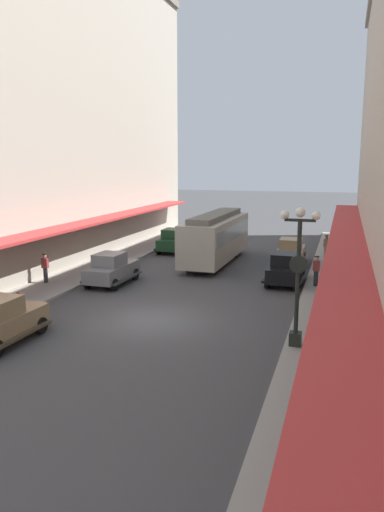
{
  "coord_description": "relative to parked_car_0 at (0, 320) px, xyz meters",
  "views": [
    {
      "loc": [
        7.88,
        -19.43,
        6.89
      ],
      "look_at": [
        0.0,
        6.0,
        1.8
      ],
      "focal_mm": 34.53,
      "sensor_mm": 36.0,
      "label": 1
    }
  ],
  "objects": [
    {
      "name": "sidewalk_left",
      "position": [
        -3.0,
        4.34,
        -0.87
      ],
      "size": [
        3.0,
        60.0,
        0.15
      ],
      "primitive_type": "cube",
      "color": "#99968E",
      "rests_on": "ground"
    },
    {
      "name": "fire_hydrant",
      "position": [
        -1.85,
        3.57,
        -0.38
      ],
      "size": [
        0.24,
        0.24,
        0.82
      ],
      "color": "#B21E19",
      "rests_on": "sidewalk_left"
    },
    {
      "name": "pedestrian_0",
      "position": [
        12.58,
        4.93,
        0.05
      ],
      "size": [
        0.36,
        0.24,
        1.64
      ],
      "color": "#2D2D33",
      "rests_on": "sidewalk_right"
    },
    {
      "name": "parked_car_2",
      "position": [
        9.38,
        12.74,
        0.0
      ],
      "size": [
        2.26,
        4.3,
        1.84
      ],
      "color": "black",
      "rests_on": "ground"
    },
    {
      "name": "sidewalk_right",
      "position": [
        12.0,
        4.34,
        -0.87
      ],
      "size": [
        3.0,
        60.0,
        0.15
      ],
      "primitive_type": "cube",
      "color": "#99968E",
      "rests_on": "ground"
    },
    {
      "name": "ground_plane",
      "position": [
        4.5,
        4.34,
        -0.94
      ],
      "size": [
        200.0,
        200.0,
        0.0
      ],
      "primitive_type": "plane",
      "color": "#424244"
    },
    {
      "name": "lamp_post_with_clock",
      "position": [
        10.9,
        2.75,
        2.04
      ],
      "size": [
        1.42,
        0.44,
        5.16
      ],
      "color": "black",
      "rests_on": "sidewalk_right"
    },
    {
      "name": "streetcar",
      "position": [
        4.03,
        17.4,
        0.96
      ],
      "size": [
        2.66,
        9.64,
        3.46
      ],
      "color": "#ADA899",
      "rests_on": "ground"
    },
    {
      "name": "parked_car_3",
      "position": [
        9.08,
        18.26,
        0.0
      ],
      "size": [
        2.23,
        4.29,
        1.84
      ],
      "color": "#997F5B",
      "rests_on": "ground"
    },
    {
      "name": "parked_car_4",
      "position": [
        -0.11,
        20.53,
        0.0
      ],
      "size": [
        2.22,
        4.29,
        1.84
      ],
      "color": "#193D23",
      "rests_on": "ground"
    },
    {
      "name": "pedestrian_1",
      "position": [
        11.3,
        20.47,
        0.07
      ],
      "size": [
        0.36,
        0.28,
        1.67
      ],
      "color": "slate",
      "rests_on": "sidewalk_right"
    },
    {
      "name": "pedestrian_3",
      "position": [
        11.1,
        12.21,
        0.07
      ],
      "size": [
        0.36,
        0.28,
        1.67
      ],
      "color": "#2D2D33",
      "rests_on": "sidewalk_right"
    },
    {
      "name": "parked_car_1",
      "position": [
        -0.12,
        9.75,
        0.0
      ],
      "size": [
        2.19,
        4.28,
        1.84
      ],
      "color": "slate",
      "rests_on": "ground"
    },
    {
      "name": "parked_car_0",
      "position": [
        0.0,
        0.0,
        0.0
      ],
      "size": [
        2.18,
        4.27,
        1.84
      ],
      "color": "#997F5B",
      "rests_on": "ground"
    },
    {
      "name": "pedestrian_2",
      "position": [
        -3.62,
        8.45,
        0.07
      ],
      "size": [
        0.36,
        0.28,
        1.67
      ],
      "color": "#2D2D33",
      "rests_on": "sidewalk_left"
    }
  ]
}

